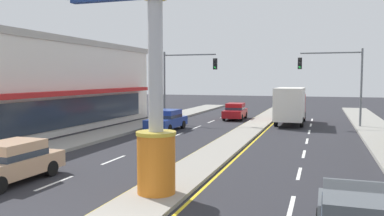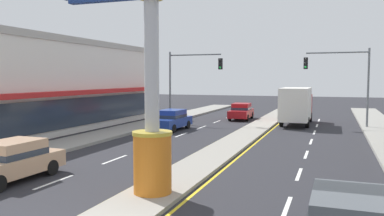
{
  "view_description": "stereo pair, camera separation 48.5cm",
  "coord_description": "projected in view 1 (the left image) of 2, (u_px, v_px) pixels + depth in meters",
  "views": [
    {
      "loc": [
        5.11,
        -7.37,
        3.92
      ],
      "look_at": [
        -0.32,
        9.12,
        2.6
      ],
      "focal_mm": 36.97,
      "sensor_mm": 36.0,
      "label": 1
    },
    {
      "loc": [
        5.57,
        -7.22,
        3.92
      ],
      "look_at": [
        -0.32,
        9.12,
        2.6
      ],
      "focal_mm": 36.97,
      "sensor_mm": 36.0,
      "label": 2
    }
  ],
  "objects": [
    {
      "name": "sedan_near_left_lane",
      "position": [
        167.0,
        120.0,
        29.73
      ],
      "size": [
        1.97,
        4.37,
        1.53
      ],
      "color": "navy",
      "rests_on": "ground"
    },
    {
      "name": "traffic_light_right_side",
      "position": [
        337.0,
        74.0,
        30.94
      ],
      "size": [
        4.86,
        0.46,
        6.2
      ],
      "color": "slate",
      "rests_on": "ground"
    },
    {
      "name": "box_truck_far_right_lane",
      "position": [
        291.0,
        105.0,
        33.15
      ],
      "size": [
        2.29,
        6.91,
        3.12
      ],
      "color": "maroon",
      "rests_on": "ground"
    },
    {
      "name": "traffic_light_left_side",
      "position": [
        183.0,
        74.0,
        33.91
      ],
      "size": [
        4.86,
        0.46,
        6.2
      ],
      "color": "slate",
      "rests_on": "ground"
    },
    {
      "name": "lane_markings",
      "position": [
        234.0,
        141.0,
        24.64
      ],
      "size": [
        8.75,
        52.0,
        0.01
      ],
      "color": "silver",
      "rests_on": "ground"
    },
    {
      "name": "sidewalk_left",
      "position": [
        102.0,
        134.0,
        26.83
      ],
      "size": [
        2.8,
        60.0,
        0.18
      ],
      "primitive_type": "cube",
      "color": "gray",
      "rests_on": "ground"
    },
    {
      "name": "median_strip",
      "position": [
        239.0,
        137.0,
        25.92
      ],
      "size": [
        2.01,
        52.0,
        0.14
      ],
      "primitive_type": "cube",
      "color": "gray",
      "rests_on": "ground"
    },
    {
      "name": "sedan_near_right_lane",
      "position": [
        11.0,
        162.0,
        14.83
      ],
      "size": [
        1.9,
        4.33,
        1.53
      ],
      "color": "tan",
      "rests_on": "ground"
    },
    {
      "name": "district_sign",
      "position": [
        156.0,
        76.0,
        12.73
      ],
      "size": [
        6.67,
        1.32,
        7.83
      ],
      "color": "orange",
      "rests_on": "median_strip"
    },
    {
      "name": "sedan_mid_left_lane",
      "position": [
        235.0,
        111.0,
        37.45
      ],
      "size": [
        1.97,
        4.37,
        1.53
      ],
      "color": "maroon",
      "rests_on": "ground"
    },
    {
      "name": "storefront_left",
      "position": [
        35.0,
        85.0,
        30.15
      ],
      "size": [
        9.2,
        23.21,
        6.81
      ],
      "color": "silver",
      "rests_on": "ground"
    }
  ]
}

